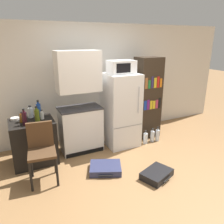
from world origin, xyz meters
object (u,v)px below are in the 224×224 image
Objects in this scene: microwave at (121,67)px; water_bottle_middle at (152,136)px; kitchen_hutch at (80,106)px; refrigerator at (121,110)px; bowl at (15,119)px; water_bottle_front at (157,135)px; bottle_blue_soda at (39,110)px; bottle_wine_dark at (24,118)px; bottle_olive_oil at (37,115)px; bottle_amber_beer at (22,118)px; suitcase_small_flat at (157,174)px; water_bottle_back at (145,138)px; bottle_clear_short at (30,113)px; chair at (41,147)px; bookshelf at (147,98)px; suitcase_large_flat at (105,168)px; bottle_milk_white at (42,115)px; side_table at (34,142)px.

water_bottle_middle is at bearing -19.13° from microwave.
refrigerator is (0.83, -0.09, -0.16)m from kitchen_hutch.
refrigerator is at bearing -6.01° from bowl.
bowl reaches higher than water_bottle_front.
bottle_blue_soda reaches higher than bowl.
bottle_olive_oil is (0.20, 0.06, -0.00)m from bottle_wine_dark.
suitcase_small_flat is (1.79, -1.38, -0.79)m from bottle_amber_beer.
water_bottle_back is (1.29, -0.34, -0.77)m from kitchen_hutch.
chair is at bearing -87.45° from bottle_clear_short.
bowl is (-0.26, -0.01, -0.07)m from bottle_clear_short.
suitcase_small_flat is at bearing -117.96° from bookshelf.
bottle_blue_soda is 0.98× the size of water_bottle_front.
chair is 2.49m from water_bottle_front.
bottle_wine_dark is 0.88× the size of water_bottle_front.
bookshelf reaches higher than chair.
bottle_clear_short is at bearing 99.48° from chair.
bookshelf is 2.55m from bottle_wine_dark.
water_bottle_middle is (0.71, 1.10, 0.07)m from suitcase_small_flat.
kitchen_hutch is at bearing 121.03° from suitcase_large_flat.
bottle_wine_dark is at bearing -167.77° from kitchen_hutch.
chair is (0.19, -0.62, -0.29)m from bottle_amber_beer.
bottle_wine_dark reaches higher than bowl.
bottle_blue_soda is at bearing 103.82° from bottle_milk_white.
bottle_amber_beer is 2.73m from water_bottle_front.
bookshelf is 12.27× the size of bowl.
side_table reaches higher than water_bottle_front.
bottle_olive_oil is 0.30× the size of chair.
water_bottle_back is at bearing 179.43° from water_bottle_front.
water_bottle_back is at bearing -3.08° from bottle_wine_dark.
side_table reaches higher than water_bottle_back.
side_table is 4.63× the size of bottle_milk_white.
bottle_wine_dark is 0.94× the size of water_bottle_middle.
suitcase_large_flat is 0.84m from suitcase_small_flat.
kitchen_hutch reaches higher than bottle_blue_soda.
bottle_amber_beer is at bearing -156.73° from bottle_blue_soda.
refrigerator reaches higher than water_bottle_front.
bottle_clear_short is at bearing 69.34° from bottle_wine_dark.
bottle_clear_short is 0.69× the size of water_bottle_front.
suitcase_large_flat is at bearing -131.10° from refrigerator.
water_bottle_front is (2.62, -0.29, -0.71)m from bottle_amber_beer.
water_bottle_back is at bearing -6.99° from side_table.
microwave is at bearing -1.36° from bottle_amber_beer.
bottle_amber_beer is (-1.84, 0.04, 0.11)m from refrigerator.
refrigerator reaches higher than bottle_wine_dark.
bookshelf is 2.50m from chair.
bottle_amber_beer is 0.23m from bottle_clear_short.
bottle_clear_short is (0.02, 0.19, 0.48)m from side_table.
bottle_milk_white is 2.42m from water_bottle_front.
bookshelf reaches higher than bottle_amber_beer.
bowl is at bearing 170.54° from water_bottle_middle.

